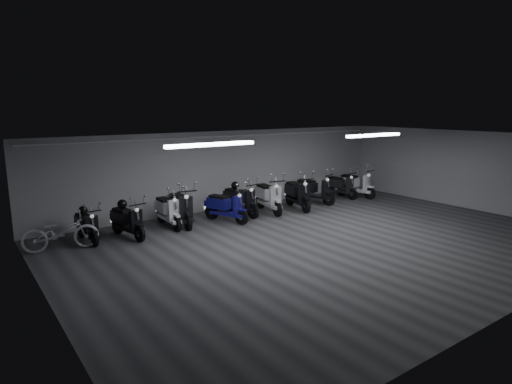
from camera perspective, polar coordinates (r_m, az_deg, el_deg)
floor at (r=12.23m, az=9.15°, el=-6.39°), size 14.00×10.00×0.01m
ceiling at (r=11.70m, az=9.57°, el=6.85°), size 14.00×10.00×0.01m
back_wall at (r=15.78m, az=-3.56°, el=2.92°), size 14.00×0.01×2.80m
left_wall at (r=8.64m, az=-25.97°, el=-5.11°), size 0.01×10.00×2.80m
right_wall at (r=17.50m, az=25.89°, el=2.63°), size 0.01×10.00×2.80m
fluor_strip_left at (r=10.68m, az=-5.89°, el=6.19°), size 2.40×0.18×0.08m
fluor_strip_right at (r=14.60m, az=15.17°, el=7.18°), size 2.40×0.18×0.08m
conduit at (r=15.58m, az=-3.44°, el=7.33°), size 13.60×0.05×0.05m
scooter_0 at (r=12.71m, az=-21.29°, el=-3.55°), size 0.65×1.63×1.19m
scooter_1 at (r=12.74m, az=-16.48°, el=-2.96°), size 0.92×1.82×1.29m
scooter_2 at (r=13.57m, az=-11.43°, el=-1.71°), size 0.67×1.86×1.37m
scooter_3 at (r=13.64m, az=-9.82°, el=-1.33°), size 0.95×2.07×1.49m
scooter_4 at (r=13.90m, az=-3.92°, el=-1.24°), size 1.21×1.92×1.35m
scooter_5 at (r=14.70m, az=-2.07°, el=-0.44°), size 0.90×1.96×1.40m
scooter_6 at (r=15.14m, az=1.67°, el=0.07°), size 1.02×2.09×1.49m
scooter_7 at (r=15.70m, az=5.50°, el=0.40°), size 1.15×2.09×1.48m
scooter_8 at (r=16.67m, az=7.59°, el=0.89°), size 1.23×2.01×1.42m
scooter_9 at (r=17.96m, az=11.07°, el=1.32°), size 0.72×1.80×1.31m
bicycle at (r=12.24m, az=-24.24°, el=-4.32°), size 1.93×1.01×1.19m
scooter_10 at (r=18.19m, az=12.96°, el=1.53°), size 1.03×1.98×1.41m
helmet_0 at (r=14.84m, az=-2.75°, el=0.87°), size 0.28×0.28×0.28m
helmet_1 at (r=12.85m, az=-21.69°, el=-2.22°), size 0.24×0.24×0.24m
helmet_2 at (r=12.88m, az=-17.11°, el=-1.53°), size 0.27×0.27×0.27m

